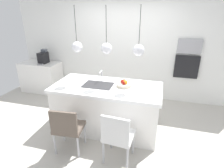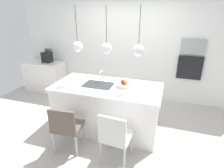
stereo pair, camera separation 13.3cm
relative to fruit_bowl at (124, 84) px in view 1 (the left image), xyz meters
name	(u,v)px [view 1 (the left image)]	position (x,y,z in m)	size (l,w,h in m)	color
floor	(107,127)	(-0.32, -0.06, -0.96)	(6.60, 6.60, 0.00)	#BCB7AD
back_wall	(125,49)	(-0.32, 1.59, 0.34)	(6.00, 0.10, 2.60)	white
kitchen_island	(107,107)	(-0.32, -0.06, -0.50)	(2.02, 0.99, 0.91)	white
sink_basin	(98,85)	(-0.49, -0.06, -0.05)	(0.56, 0.40, 0.02)	#2D2D30
faucet	(101,74)	(-0.49, 0.15, 0.10)	(0.02, 0.17, 0.22)	silver
fruit_bowl	(124,84)	(0.00, 0.00, 0.00)	(0.28, 0.28, 0.13)	beige
side_counter	(42,77)	(-2.72, 1.22, -0.53)	(1.10, 0.60, 0.85)	white
coffee_machine	(43,57)	(-2.57, 1.22, 0.05)	(0.20, 0.35, 0.38)	black
microwave	(190,46)	(1.23, 1.52, 0.50)	(0.54, 0.08, 0.34)	#9E9EA3
oven	(186,67)	(1.23, 1.52, 0.00)	(0.56, 0.08, 0.56)	black
chair_near	(68,127)	(-0.73, -0.89, -0.48)	(0.49, 0.45, 0.83)	brown
chair_middle	(118,135)	(0.10, -0.89, -0.47)	(0.47, 0.45, 0.87)	silver
pendant_light_left	(77,47)	(-0.87, -0.06, 0.66)	(0.19, 0.19, 0.79)	silver
pendant_light_center	(106,48)	(-0.32, -0.06, 0.66)	(0.19, 0.19, 0.79)	silver
pendant_light_right	(139,50)	(0.24, -0.06, 0.66)	(0.19, 0.19, 0.79)	silver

